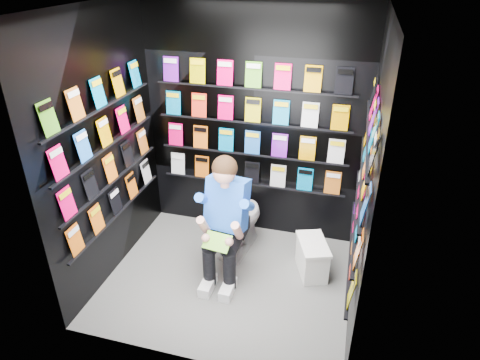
# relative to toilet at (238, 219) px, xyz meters

# --- Properties ---
(floor) EXTENTS (2.40, 2.40, 0.00)m
(floor) POSITION_rel_toilet_xyz_m (0.05, -0.57, -0.37)
(floor) COLOR slate
(floor) RESTS_ON ground
(ceiling) EXTENTS (2.40, 2.40, 0.00)m
(ceiling) POSITION_rel_toilet_xyz_m (0.05, -0.57, 2.23)
(ceiling) COLOR white
(ceiling) RESTS_ON floor
(wall_back) EXTENTS (2.40, 0.04, 2.60)m
(wall_back) POSITION_rel_toilet_xyz_m (0.05, 0.43, 0.93)
(wall_back) COLOR black
(wall_back) RESTS_ON floor
(wall_front) EXTENTS (2.40, 0.04, 2.60)m
(wall_front) POSITION_rel_toilet_xyz_m (0.05, -1.57, 0.93)
(wall_front) COLOR black
(wall_front) RESTS_ON floor
(wall_left) EXTENTS (0.04, 2.00, 2.60)m
(wall_left) POSITION_rel_toilet_xyz_m (-1.15, -0.57, 0.93)
(wall_left) COLOR black
(wall_left) RESTS_ON floor
(wall_right) EXTENTS (0.04, 2.00, 2.60)m
(wall_right) POSITION_rel_toilet_xyz_m (1.25, -0.57, 0.93)
(wall_right) COLOR black
(wall_right) RESTS_ON floor
(comics_back) EXTENTS (2.10, 0.06, 1.37)m
(comics_back) POSITION_rel_toilet_xyz_m (0.05, 0.40, 0.94)
(comics_back) COLOR red
(comics_back) RESTS_ON wall_back
(comics_left) EXTENTS (0.06, 1.70, 1.37)m
(comics_left) POSITION_rel_toilet_xyz_m (-1.12, -0.57, 0.94)
(comics_left) COLOR red
(comics_left) RESTS_ON wall_left
(comics_right) EXTENTS (0.06, 1.70, 1.37)m
(comics_right) POSITION_rel_toilet_xyz_m (1.22, -0.57, 0.94)
(comics_right) COLOR red
(comics_right) RESTS_ON wall_right
(toilet) EXTENTS (0.51, 0.80, 0.73)m
(toilet) POSITION_rel_toilet_xyz_m (0.00, 0.00, 0.00)
(toilet) COLOR white
(toilet) RESTS_ON floor
(longbox) EXTENTS (0.38, 0.50, 0.33)m
(longbox) POSITION_rel_toilet_xyz_m (0.85, -0.21, -0.20)
(longbox) COLOR white
(longbox) RESTS_ON floor
(longbox_lid) EXTENTS (0.41, 0.53, 0.03)m
(longbox_lid) POSITION_rel_toilet_xyz_m (0.85, -0.21, -0.02)
(longbox_lid) COLOR white
(longbox_lid) RESTS_ON longbox
(reader) EXTENTS (0.63, 0.85, 1.45)m
(reader) POSITION_rel_toilet_xyz_m (0.00, -0.38, 0.42)
(reader) COLOR blue
(reader) RESTS_ON toilet
(held_comic) EXTENTS (0.28, 0.18, 0.11)m
(held_comic) POSITION_rel_toilet_xyz_m (-0.00, -0.73, 0.21)
(held_comic) COLOR #2FA95F
(held_comic) RESTS_ON reader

